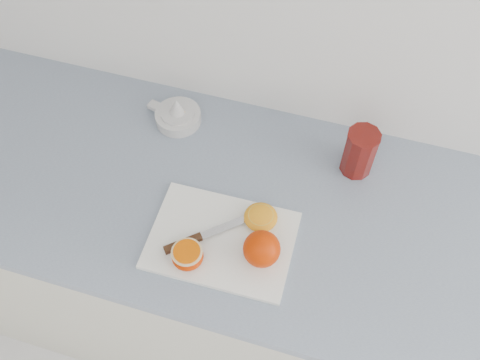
# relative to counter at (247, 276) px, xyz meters

# --- Properties ---
(counter) EXTENTS (2.34, 0.64, 0.89)m
(counter) POSITION_rel_counter_xyz_m (0.00, 0.00, 0.00)
(counter) COLOR silver
(counter) RESTS_ON ground
(cutting_board) EXTENTS (0.33, 0.24, 0.01)m
(cutting_board) POSITION_rel_counter_xyz_m (-0.03, -0.12, 0.45)
(cutting_board) COLOR white
(cutting_board) RESTS_ON counter
(whole_orange) EXTENTS (0.08, 0.08, 0.08)m
(whole_orange) POSITION_rel_counter_xyz_m (0.07, -0.14, 0.50)
(whole_orange) COLOR red
(whole_orange) RESTS_ON cutting_board
(half_orange) EXTENTS (0.07, 0.07, 0.04)m
(half_orange) POSITION_rel_counter_xyz_m (-0.08, -0.19, 0.48)
(half_orange) COLOR red
(half_orange) RESTS_ON cutting_board
(squeezed_shell) EXTENTS (0.08, 0.08, 0.03)m
(squeezed_shell) POSITION_rel_counter_xyz_m (0.04, -0.05, 0.47)
(squeezed_shell) COLOR orange
(squeezed_shell) RESTS_ON cutting_board
(paring_knife) EXTENTS (0.17, 0.15, 0.01)m
(paring_knife) POSITION_rel_counter_xyz_m (-0.09, -0.15, 0.46)
(paring_knife) COLOR #412711
(paring_knife) RESTS_ON cutting_board
(citrus_juicer) EXTENTS (0.15, 0.12, 0.08)m
(citrus_juicer) POSITION_rel_counter_xyz_m (-0.25, 0.19, 0.47)
(citrus_juicer) COLOR white
(citrus_juicer) RESTS_ON counter
(red_tumbler) EXTENTS (0.08, 0.08, 0.13)m
(red_tumbler) POSITION_rel_counter_xyz_m (0.23, 0.17, 0.50)
(red_tumbler) COLOR maroon
(red_tumbler) RESTS_ON counter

